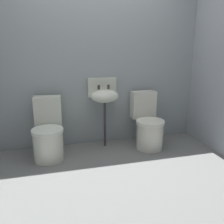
% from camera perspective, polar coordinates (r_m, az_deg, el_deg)
% --- Properties ---
extents(ground_plane, '(3.46, 2.64, 0.08)m').
position_cam_1_polar(ground_plane, '(2.82, 1.50, -16.18)').
color(ground_plane, slate).
extents(wall_back, '(3.46, 0.10, 2.25)m').
position_cam_1_polar(wall_back, '(3.55, -3.70, 10.42)').
color(wall_back, '#939EA0').
rests_on(wall_back, ground).
extents(toilet_left, '(0.43, 0.62, 0.78)m').
position_cam_1_polar(toilet_left, '(3.27, -14.87, -5.04)').
color(toilet_left, silver).
rests_on(toilet_left, ground).
extents(toilet_right, '(0.41, 0.60, 0.78)m').
position_cam_1_polar(toilet_right, '(3.53, 8.47, -3.11)').
color(toilet_right, silver).
rests_on(toilet_right, ground).
extents(sink, '(0.42, 0.35, 0.99)m').
position_cam_1_polar(sink, '(3.41, -1.86, 3.93)').
color(sink, '#3A313A').
rests_on(sink, ground).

